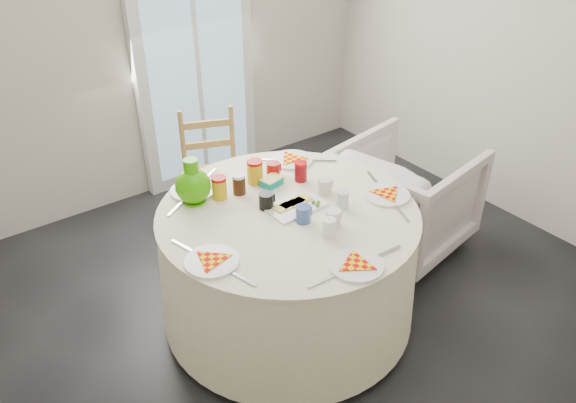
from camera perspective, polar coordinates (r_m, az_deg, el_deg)
floor at (r=3.39m, az=2.18°, el=-12.38°), size 4.00×4.00×0.00m
wall_back at (r=4.30m, az=-15.00°, el=16.53°), size 4.00×0.02×2.60m
wall_right at (r=4.15m, az=25.45°, el=14.04°), size 0.02×4.00×2.60m
glass_door at (r=4.49m, az=-9.50°, el=14.42°), size 1.00×0.08×2.10m
table at (r=3.21m, az=-0.00°, el=-6.45°), size 1.45×1.45×0.73m
wooden_chair at (r=3.93m, az=-7.62°, el=2.74°), size 0.52×0.51×0.90m
armchair at (r=3.90m, az=11.76°, el=0.67°), size 0.88×0.92×0.83m
place_settings at (r=2.98m, az=-0.00°, el=-0.49°), size 1.81×1.81×0.03m
jar_cluster at (r=3.15m, az=-2.93°, el=2.46°), size 0.60×0.43×0.16m
butter_tub at (r=3.21m, az=-1.69°, el=2.34°), size 0.14×0.11×0.05m
green_pitcher at (r=3.06m, az=-9.68°, el=2.06°), size 0.25×0.25×0.25m
cheese_platter at (r=3.01m, az=0.73°, el=-0.11°), size 0.32×0.21×0.04m
mugs_glasses at (r=3.00m, az=1.89°, el=0.55°), size 0.68×0.68×0.11m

